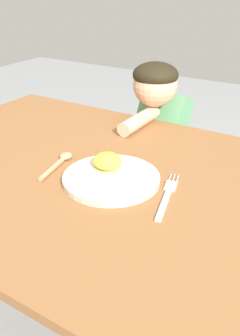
% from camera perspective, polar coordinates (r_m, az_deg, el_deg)
% --- Properties ---
extents(ground_plane, '(8.00, 8.00, 0.00)m').
position_cam_1_polar(ground_plane, '(1.56, -3.32, -24.77)').
color(ground_plane, gray).
extents(dining_table, '(1.39, 0.94, 0.74)m').
position_cam_1_polar(dining_table, '(1.14, -4.15, -6.17)').
color(dining_table, brown).
rests_on(dining_table, ground_plane).
extents(plate, '(0.27, 0.27, 0.06)m').
position_cam_1_polar(plate, '(1.01, -1.49, -1.09)').
color(plate, beige).
rests_on(plate, dining_table).
extents(fork, '(0.08, 0.23, 0.01)m').
position_cam_1_polar(fork, '(0.94, 7.44, -4.35)').
color(fork, silver).
rests_on(fork, dining_table).
extents(spoon, '(0.06, 0.18, 0.02)m').
position_cam_1_polar(spoon, '(1.10, -9.53, 0.95)').
color(spoon, tan).
rests_on(spoon, dining_table).
extents(person, '(0.21, 0.44, 0.96)m').
position_cam_1_polar(person, '(1.62, 6.28, 1.84)').
color(person, '#4C4074').
rests_on(person, ground_plane).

